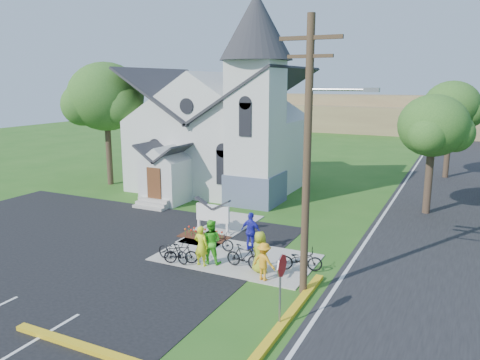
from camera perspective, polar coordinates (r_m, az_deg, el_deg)
The scene contains 23 objects.
ground at distance 21.50m, azimuth -4.70°, elevation -9.27°, with size 120.00×120.00×0.00m, color #295B1A.
parking_lot at distance 24.30m, azimuth -21.70°, elevation -7.54°, with size 20.00×16.00×0.02m, color black.
road at distance 33.11m, azimuth 24.70°, elevation -2.69°, with size 8.00×90.00×0.02m, color black.
sidewalk at distance 21.22m, azimuth -0.47°, elevation -9.44°, with size 7.00×4.00×0.05m, color #A29D92.
church at distance 33.70m, azimuth -2.05°, elevation 7.69°, with size 12.35×12.00×13.00m.
church_sign at distance 24.36m, azimuth -3.34°, elevation -4.11°, with size 2.20×0.40×1.70m.
flower_bed at distance 23.92m, azimuth -4.37°, elevation -6.93°, with size 2.60×1.10×0.07m, color #3D1C10.
utility_pole at distance 16.61m, azimuth 8.41°, elevation 3.63°, with size 3.45×0.28×10.00m.
stop_sign at distance 15.11m, azimuth 5.06°, elevation -11.46°, with size 0.11×0.76×2.48m.
tree_lot_corner at distance 36.48m, azimuth -16.05°, elevation 9.71°, with size 5.60×5.60×9.15m.
tree_road_near at distance 29.35m, azimuth 22.48°, elevation 6.07°, with size 4.00×4.00×7.05m.
tree_road_mid at distance 41.25m, azimuth 24.40°, elevation 8.18°, with size 4.40×4.40×7.80m.
distant_hills at distance 74.05m, azimuth 20.68°, elevation 6.92°, with size 61.00×10.00×5.60m.
cyclist_0 at distance 20.09m, azimuth -4.77°, elevation -8.00°, with size 0.64×0.42×1.76m, color #E2F31C.
bike_0 at distance 20.79m, azimuth -8.15°, elevation -8.56°, with size 0.63×1.81×0.95m, color black.
cyclist_1 at distance 20.28m, azimuth -3.60°, elevation -7.49°, with size 0.95×0.74×1.95m, color #48D628.
bike_1 at distance 20.53m, azimuth -7.23°, elevation -8.89°, with size 0.42×1.49×0.89m, color black.
cyclist_2 at distance 21.79m, azimuth 1.36°, elevation -6.28°, with size 1.06×0.44×1.80m, color #2625BA.
bike_2 at distance 21.93m, azimuth -2.86°, elevation -7.43°, with size 0.58×1.68×0.88m, color black.
cyclist_3 at distance 18.69m, azimuth 2.94°, elevation -9.90°, with size 0.99×0.57×1.54m, color orange.
bike_3 at distance 19.88m, azimuth 0.49°, elevation -9.32°, with size 0.48×1.68×1.01m, color black.
cyclist_4 at distance 19.36m, azimuth 2.43°, elevation -8.76°, with size 0.85×0.56×1.75m, color #A1B021.
bike_4 at distance 19.81m, azimuth 7.35°, elevation -9.58°, with size 0.64×1.83×0.96m, color black.
Camera 1 is at (10.31, -17.18, 7.80)m, focal length 35.00 mm.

